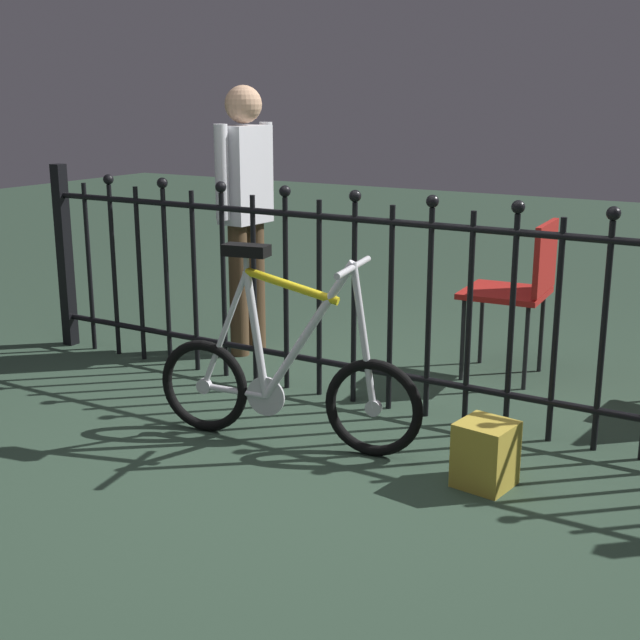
# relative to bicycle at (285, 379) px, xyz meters

# --- Properties ---
(ground_plane) EXTENTS (20.00, 20.00, 0.00)m
(ground_plane) POSITION_rel_bicycle_xyz_m (0.21, -0.09, -0.30)
(ground_plane) COLOR #2C4131
(iron_fence) EXTENTS (4.47, 0.07, 1.10)m
(iron_fence) POSITION_rel_bicycle_xyz_m (0.15, 0.62, 0.26)
(iron_fence) COLOR black
(iron_fence) RESTS_ON ground
(bicycle) EXTENTS (1.23, 0.40, 0.88)m
(bicycle) POSITION_rel_bicycle_xyz_m (0.00, 0.00, 0.00)
(bicycle) COLOR black
(bicycle) RESTS_ON ground
(chair_red) EXTENTS (0.46, 0.45, 0.86)m
(chair_red) POSITION_rel_bicycle_xyz_m (0.58, 1.40, 0.23)
(chair_red) COLOR black
(chair_red) RESTS_ON ground
(person_visitor) EXTENTS (0.21, 0.48, 1.55)m
(person_visitor) POSITION_rel_bicycle_xyz_m (-0.96, 1.06, 0.62)
(person_visitor) COLOR #4C3823
(person_visitor) RESTS_ON ground
(display_crate) EXTENTS (0.23, 0.23, 0.26)m
(display_crate) POSITION_rel_bicycle_xyz_m (0.91, 0.04, -0.17)
(display_crate) COLOR #B29933
(display_crate) RESTS_ON ground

